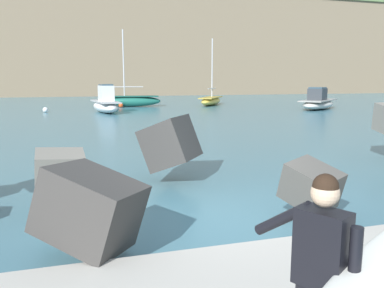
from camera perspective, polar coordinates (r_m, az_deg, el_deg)
The scene contains 10 objects.
ground_plane at distance 7.92m, azimuth 4.48°, elevation -10.46°, with size 400.00×400.00×0.00m, color #42707F.
breakwater_jetty at distance 8.44m, azimuth 0.09°, elevation -0.96°, with size 32.22×7.25×2.62m.
surfer_with_board at distance 3.21m, azimuth 20.41°, elevation -17.24°, with size 2.02×1.49×1.78m.
boat_mid_left at distance 41.77m, azimuth 2.79°, elevation 6.40°, with size 4.54×6.02×6.98m.
boat_mid_centre at distance 33.04m, azimuth -12.56°, elevation 5.78°, with size 2.42×5.90×2.33m.
boat_mid_right at distance 39.78m, azimuth -9.19°, elevation 6.30°, with size 6.42×2.32×7.55m.
boat_far_centre at distance 37.69m, azimuth 18.01°, elevation 5.84°, with size 6.24×5.79×2.02m.
mooring_buoy_inner at distance 38.79m, azimuth -10.39°, elevation 5.61°, with size 0.44×0.44×0.44m.
mooring_buoy_middle at distance 34.51m, azimuth -20.70°, elevation 4.71°, with size 0.44×0.44×0.44m.
headland_bluff at distance 85.97m, azimuth -2.23°, elevation 13.90°, with size 111.46×35.94×18.79m.
Camera 1 is at (-2.68, -6.95, 2.69)m, focal length 36.37 mm.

